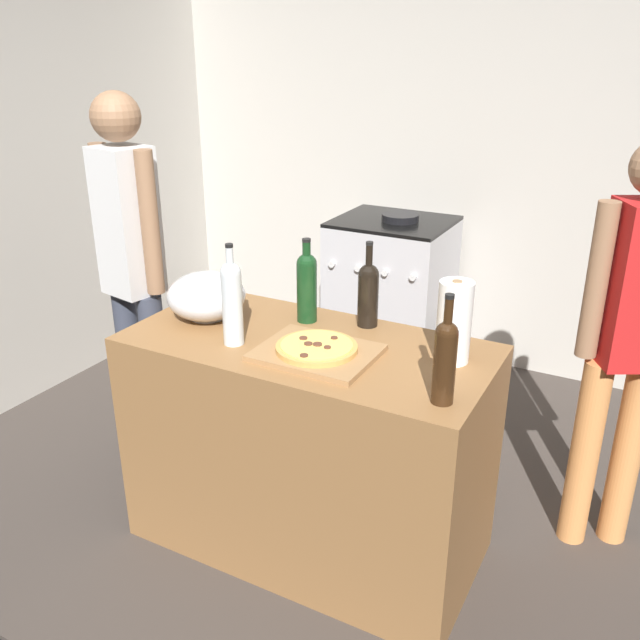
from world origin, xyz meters
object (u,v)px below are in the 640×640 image
Objects in this scene: wine_bottle_dark at (445,358)px; stove at (390,295)px; wine_bottle_amber at (368,292)px; wine_bottle_clear at (307,284)px; mixing_bowl at (206,296)px; person_in_stripes at (132,261)px; paper_towel_roll at (454,322)px; wine_bottle_green at (232,300)px; person_in_red at (628,333)px; pizza at (317,347)px.

wine_bottle_dark is 0.36× the size of stove.
wine_bottle_amber is 0.24m from wine_bottle_clear.
person_in_stripes is (-0.53, 0.17, 0.02)m from mixing_bowl.
stove is at bearing 118.84° from paper_towel_roll.
person_in_stripes is (-0.89, 0.00, -0.04)m from wine_bottle_clear.
person_in_stripes reaches higher than wine_bottle_green.
wine_bottle_green is at bearing -86.32° from stove.
wine_bottle_green is at bearing -22.49° from person_in_stripes.
wine_bottle_green reaches higher than wine_bottle_amber.
person_in_red is (1.36, -1.08, 0.44)m from stove.
wine_bottle_dark is 2.12m from stove.
person_in_red reaches higher than wine_bottle_green.
wine_bottle_clear is at bearing 67.71° from wine_bottle_green.
mixing_bowl is at bearing -175.00° from paper_towel_roll.
wine_bottle_amber is 1.57m from stove.
wine_bottle_green reaches higher than paper_towel_roll.
mixing_bowl is 0.56m from person_in_stripes.
stove is (-0.42, 1.72, -0.45)m from pizza.
pizza is at bearing -156.68° from paper_towel_roll.
person_in_stripes is at bearing -176.72° from wine_bottle_amber.
mixing_bowl is 0.18× the size of person_in_stripes.
person_in_red is (1.25, 0.69, -0.14)m from wine_bottle_green.
pizza is at bearing -145.45° from person_in_red.
person_in_red reaches higher than pizza.
stove is 0.57× the size of person_in_stripes.
wine_bottle_dark is 1.60m from person_in_stripes.
wine_bottle_green is 1.43m from person_in_red.
paper_towel_roll is at bearing -61.16° from stove.
pizza is 0.35m from wine_bottle_amber.
wine_bottle_amber is at bearing 82.70° from pizza.
paper_towel_roll is 0.87× the size of wine_bottle_clear.
stove is at bearing 108.56° from wine_bottle_amber.
wine_bottle_green is 0.83m from person_in_stripes.
stove is (-0.85, 1.54, -0.56)m from paper_towel_roll.
wine_bottle_dark reaches higher than stove.
wine_bottle_clear is (-0.67, 0.37, 0.00)m from wine_bottle_dark.
person_in_red is at bearing 19.41° from wine_bottle_amber.
person_in_stripes is (-1.07, 0.27, 0.08)m from pizza.
wine_bottle_dark is at bearing -63.49° from stove.
paper_towel_roll reaches higher than pizza.
stove is 1.79m from person_in_red.
wine_bottle_dark is 1.05× the size of wine_bottle_clear.
mixing_bowl is 0.28m from wine_bottle_green.
wine_bottle_clear is 1.19m from person_in_red.
wine_bottle_clear is (0.13, 0.31, -0.02)m from wine_bottle_green.
person_in_red is at bearing 10.68° from person_in_stripes.
mixing_bowl is 0.39m from wine_bottle_clear.
mixing_bowl is (-0.54, 0.10, 0.06)m from pizza.
paper_towel_roll is 0.70m from person_in_red.
stove is (-0.47, 1.39, -0.55)m from wine_bottle_amber.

